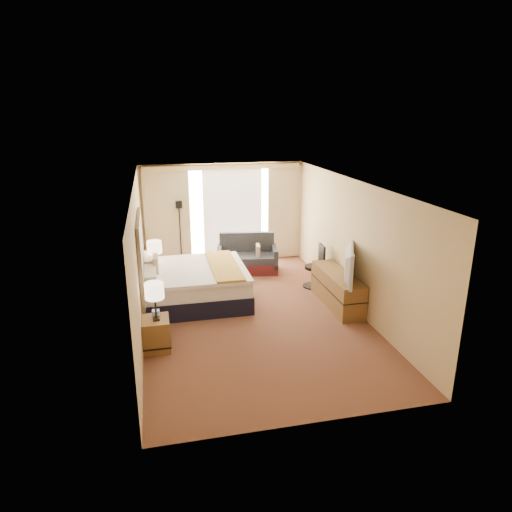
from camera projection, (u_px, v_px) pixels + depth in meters
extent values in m
cube|color=#521719|center=(251.00, 313.00, 9.17)|extent=(4.20, 7.00, 0.02)
cube|color=silver|center=(251.00, 183.00, 8.38)|extent=(4.20, 7.00, 0.02)
cube|color=#D4B181|center=(223.00, 213.00, 12.02)|extent=(4.20, 0.02, 2.60)
cube|color=#D4B181|center=(312.00, 334.00, 5.52)|extent=(4.20, 0.02, 2.60)
cube|color=#D4B181|center=(139.00, 258.00, 8.33)|extent=(0.02, 7.00, 2.60)
cube|color=#D4B181|center=(352.00, 244.00, 9.22)|extent=(0.02, 7.00, 2.60)
cube|color=black|center=(141.00, 256.00, 8.53)|extent=(0.06, 1.85, 1.50)
cube|color=olive|center=(156.00, 334.00, 7.72)|extent=(0.45, 0.52, 0.55)
cube|color=olive|center=(154.00, 282.00, 10.04)|extent=(0.45, 0.52, 0.55)
cube|color=olive|center=(337.00, 289.00, 9.45)|extent=(0.50, 1.80, 0.70)
cube|color=silver|center=(232.00, 212.00, 12.04)|extent=(2.30, 0.02, 2.30)
cube|color=beige|center=(167.00, 218.00, 11.62)|extent=(1.15, 0.09, 2.50)
cube|color=beige|center=(284.00, 212.00, 12.27)|extent=(0.90, 0.09, 2.50)
cube|color=white|center=(233.00, 214.00, 12.02)|extent=(1.55, 0.04, 2.50)
cube|color=#D4B181|center=(223.00, 167.00, 11.50)|extent=(4.00, 0.16, 0.12)
cube|color=black|center=(194.00, 293.00, 9.68)|extent=(2.18, 1.98, 0.36)
cube|color=white|center=(194.00, 278.00, 9.58)|extent=(2.13, 1.92, 0.31)
cube|color=white|center=(197.00, 270.00, 9.54)|extent=(2.00, 2.00, 0.07)
cube|color=#B97E2A|center=(224.00, 265.00, 9.64)|extent=(0.57, 2.00, 0.04)
cube|color=white|center=(149.00, 275.00, 8.85)|extent=(0.29, 0.81, 0.19)
cube|color=white|center=(148.00, 260.00, 9.74)|extent=(0.29, 0.81, 0.19)
cube|color=beige|center=(156.00, 265.00, 9.31)|extent=(0.10, 0.44, 0.37)
cube|color=#551819|center=(247.00, 266.00, 11.50)|extent=(1.61, 1.04, 0.27)
cube|color=#333439|center=(247.00, 259.00, 11.38)|extent=(1.48, 0.87, 0.17)
cube|color=#333439|center=(247.00, 243.00, 11.65)|extent=(1.39, 0.38, 0.59)
cube|color=#333439|center=(219.00, 257.00, 11.38)|extent=(0.24, 0.81, 0.48)
cube|color=#333439|center=(275.00, 256.00, 11.45)|extent=(0.24, 0.81, 0.48)
cube|color=beige|center=(258.00, 252.00, 11.34)|extent=(0.15, 0.38, 0.34)
cube|color=black|center=(182.00, 265.00, 11.99)|extent=(0.22, 0.22, 0.02)
cylinder|color=black|center=(180.00, 236.00, 11.75)|extent=(0.03, 0.03, 1.52)
cube|color=black|center=(179.00, 204.00, 11.50)|extent=(0.16, 0.16, 0.18)
cylinder|color=black|center=(313.00, 286.00, 10.53)|extent=(0.48, 0.48, 0.03)
cylinder|color=black|center=(314.00, 276.00, 10.46)|extent=(0.06, 0.06, 0.43)
cylinder|color=black|center=(314.00, 267.00, 10.39)|extent=(0.42, 0.42, 0.07)
cube|color=black|center=(322.00, 255.00, 10.34)|extent=(0.07, 0.39, 0.48)
cube|color=black|center=(156.00, 319.00, 7.58)|extent=(0.11, 0.11, 0.04)
cylinder|color=black|center=(155.00, 307.00, 7.52)|extent=(0.03, 0.03, 0.39)
cylinder|color=beige|center=(154.00, 291.00, 7.43)|extent=(0.31, 0.31, 0.27)
cube|color=black|center=(156.00, 269.00, 9.97)|extent=(0.11, 0.11, 0.04)
cylinder|color=black|center=(155.00, 260.00, 9.90)|extent=(0.03, 0.03, 0.39)
cylinder|color=beige|center=(154.00, 247.00, 9.81)|extent=(0.31, 0.31, 0.27)
cube|color=#7F9BC5|center=(156.00, 313.00, 7.71)|extent=(0.13, 0.13, 0.11)
cube|color=black|center=(155.00, 271.00, 9.82)|extent=(0.20, 0.16, 0.07)
imported|color=black|center=(345.00, 264.00, 8.84)|extent=(0.63, 1.16, 0.69)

